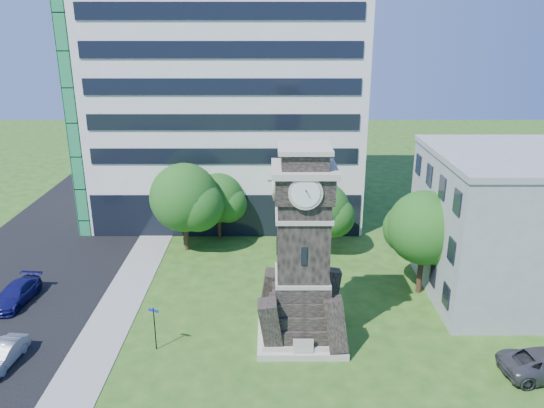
{
  "coord_description": "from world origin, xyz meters",
  "views": [
    {
      "loc": [
        1.14,
        -26.92,
        18.76
      ],
      "look_at": [
        1.19,
        7.06,
        7.06
      ],
      "focal_mm": 35.0,
      "sensor_mm": 36.0,
      "label": 1
    }
  ],
  "objects_px": {
    "car_street_mid": "(3,355)",
    "car_street_north": "(16,294)",
    "street_sign": "(154,324)",
    "park_bench": "(283,333)",
    "clock_tower": "(302,260)"
  },
  "relations": [
    {
      "from": "car_street_north",
      "to": "park_bench",
      "type": "bearing_deg",
      "value": -8.22
    },
    {
      "from": "park_bench",
      "to": "street_sign",
      "type": "height_order",
      "value": "street_sign"
    },
    {
      "from": "car_street_mid",
      "to": "park_bench",
      "type": "height_order",
      "value": "car_street_mid"
    },
    {
      "from": "car_street_mid",
      "to": "car_street_north",
      "type": "relative_size",
      "value": 0.8
    },
    {
      "from": "car_street_north",
      "to": "street_sign",
      "type": "height_order",
      "value": "street_sign"
    },
    {
      "from": "park_bench",
      "to": "car_street_north",
      "type": "bearing_deg",
      "value": 164.95
    },
    {
      "from": "park_bench",
      "to": "street_sign",
      "type": "distance_m",
      "value": 7.85
    },
    {
      "from": "car_street_north",
      "to": "street_sign",
      "type": "bearing_deg",
      "value": -21.42
    },
    {
      "from": "clock_tower",
      "to": "park_bench",
      "type": "bearing_deg",
      "value": -158.9
    },
    {
      "from": "clock_tower",
      "to": "street_sign",
      "type": "relative_size",
      "value": 4.33
    },
    {
      "from": "car_street_north",
      "to": "clock_tower",
      "type": "bearing_deg",
      "value": -6.23
    },
    {
      "from": "street_sign",
      "to": "clock_tower",
      "type": "bearing_deg",
      "value": 30.52
    },
    {
      "from": "clock_tower",
      "to": "car_street_north",
      "type": "distance_m",
      "value": 20.78
    },
    {
      "from": "car_street_mid",
      "to": "clock_tower",
      "type": "bearing_deg",
      "value": 14.73
    },
    {
      "from": "car_street_mid",
      "to": "park_bench",
      "type": "bearing_deg",
      "value": 13.87
    }
  ]
}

